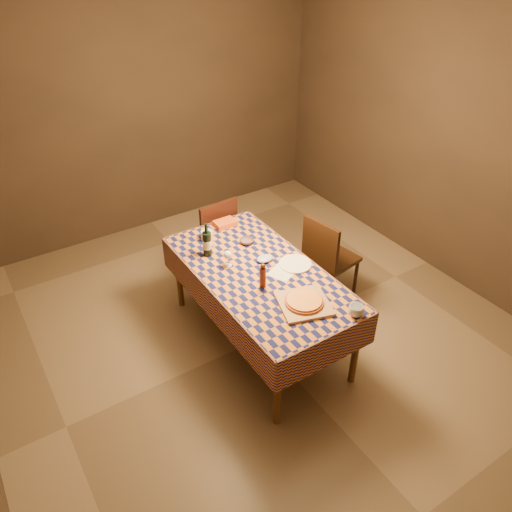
% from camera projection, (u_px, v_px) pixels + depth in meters
% --- Properties ---
extents(room, '(5.00, 5.10, 2.70)m').
position_uv_depth(room, '(260.00, 211.00, 3.82)').
color(room, brown).
rests_on(room, ground).
extents(dining_table, '(0.94, 1.84, 0.77)m').
position_uv_depth(dining_table, '(259.00, 279.00, 4.19)').
color(dining_table, brown).
rests_on(dining_table, ground).
extents(cutting_board, '(0.47, 0.47, 0.02)m').
position_uv_depth(cutting_board, '(304.00, 304.00, 3.79)').
color(cutting_board, '#AF7F52').
rests_on(cutting_board, dining_table).
extents(pizza, '(0.34, 0.34, 0.03)m').
position_uv_depth(pizza, '(304.00, 301.00, 3.78)').
color(pizza, '#A4441B').
rests_on(pizza, cutting_board).
extents(pepper_mill, '(0.06, 0.06, 0.22)m').
position_uv_depth(pepper_mill, '(263.00, 276.00, 3.93)').
color(pepper_mill, '#461A10').
rests_on(pepper_mill, dining_table).
extents(bowl, '(0.15, 0.15, 0.04)m').
position_uv_depth(bowl, '(247.00, 241.00, 4.50)').
color(bowl, '#664855').
rests_on(bowl, dining_table).
extents(wine_glass, '(0.08, 0.08, 0.15)m').
position_uv_depth(wine_glass, '(228.00, 255.00, 4.16)').
color(wine_glass, white).
rests_on(wine_glass, dining_table).
extents(wine_bottle, '(0.10, 0.10, 0.32)m').
position_uv_depth(wine_bottle, '(207.00, 243.00, 4.29)').
color(wine_bottle, black).
rests_on(wine_bottle, dining_table).
extents(deli_tub, '(0.13, 0.13, 0.09)m').
position_uv_depth(deli_tub, '(207.00, 235.00, 4.53)').
color(deli_tub, silver).
rests_on(deli_tub, dining_table).
extents(takeout_container, '(0.20, 0.14, 0.05)m').
position_uv_depth(takeout_container, '(225.00, 223.00, 4.75)').
color(takeout_container, '#CE501B').
rests_on(takeout_container, dining_table).
extents(white_plate, '(0.35, 0.35, 0.02)m').
position_uv_depth(white_plate, '(295.00, 264.00, 4.23)').
color(white_plate, white).
rests_on(white_plate, dining_table).
extents(tumbler, '(0.13, 0.13, 0.09)m').
position_uv_depth(tumbler, '(356.00, 311.00, 3.68)').
color(tumbler, white).
rests_on(tumbler, dining_table).
extents(flour_patch, '(0.30, 0.28, 0.00)m').
position_uv_depth(flour_patch, '(283.00, 271.00, 4.15)').
color(flour_patch, silver).
rests_on(flour_patch, dining_table).
extents(flour_bag, '(0.15, 0.11, 0.04)m').
position_uv_depth(flour_bag, '(265.00, 259.00, 4.27)').
color(flour_bag, '#AAB9DA').
rests_on(flour_bag, dining_table).
extents(chair_far, '(0.45, 0.45, 0.93)m').
position_uv_depth(chair_far, '(214.00, 234.00, 5.10)').
color(chair_far, black).
rests_on(chair_far, ground).
extents(chair_right, '(0.49, 0.48, 0.93)m').
position_uv_depth(chair_right, '(327.00, 255.00, 4.78)').
color(chair_right, black).
rests_on(chair_right, ground).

